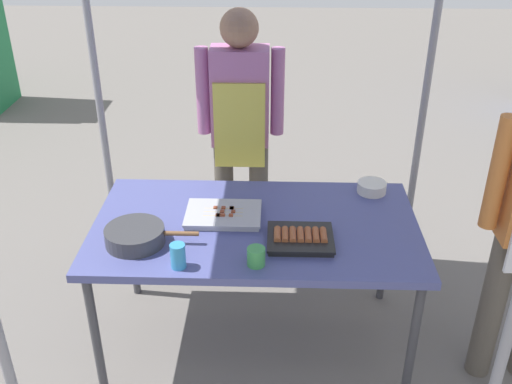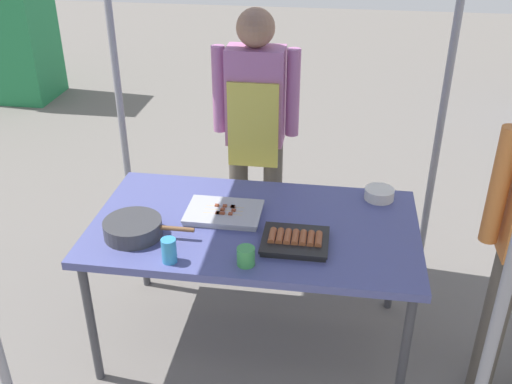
{
  "view_description": "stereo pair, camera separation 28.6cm",
  "coord_description": "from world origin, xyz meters",
  "views": [
    {
      "loc": [
        0.08,
        -2.46,
        2.27
      ],
      "look_at": [
        0.0,
        0.05,
        0.9
      ],
      "focal_mm": 41.26,
      "sensor_mm": 36.0,
      "label": 1
    },
    {
      "loc": [
        0.37,
        -2.43,
        2.27
      ],
      "look_at": [
        0.0,
        0.05,
        0.9
      ],
      "focal_mm": 41.26,
      "sensor_mm": 36.0,
      "label": 2
    }
  ],
  "objects": [
    {
      "name": "ground_plane",
      "position": [
        0.0,
        0.0,
        0.0
      ],
      "size": [
        18.0,
        18.0,
        0.0
      ],
      "primitive_type": "plane",
      "color": "#66605B"
    },
    {
      "name": "stall_table",
      "position": [
        0.0,
        0.0,
        0.7
      ],
      "size": [
        1.6,
        0.9,
        0.75
      ],
      "color": "#4C518C",
      "rests_on": "ground"
    },
    {
      "name": "tray_grilled_sausages",
      "position": [
        0.21,
        -0.15,
        0.77
      ],
      "size": [
        0.31,
        0.26,
        0.05
      ],
      "color": "black",
      "rests_on": "stall_table"
    },
    {
      "name": "tray_meat_skewers",
      "position": [
        -0.16,
        0.05,
        0.77
      ],
      "size": [
        0.38,
        0.27,
        0.04
      ],
      "color": "#ADADB2",
      "rests_on": "stall_table"
    },
    {
      "name": "cooking_wok",
      "position": [
        -0.55,
        -0.19,
        0.79
      ],
      "size": [
        0.44,
        0.28,
        0.08
      ],
      "color": "#38383A",
      "rests_on": "stall_table"
    },
    {
      "name": "condiment_bowl",
      "position": [
        0.61,
        0.34,
        0.78
      ],
      "size": [
        0.15,
        0.15,
        0.06
      ],
      "primitive_type": "cylinder",
      "color": "silver",
      "rests_on": "stall_table"
    },
    {
      "name": "drink_cup_near_edge",
      "position": [
        0.01,
        -0.34,
        0.79
      ],
      "size": [
        0.08,
        0.08,
        0.09
      ],
      "primitive_type": "cylinder",
      "color": "#3F994C",
      "rests_on": "stall_table"
    },
    {
      "name": "drink_cup_by_wok",
      "position": [
        -0.32,
        -0.37,
        0.81
      ],
      "size": [
        0.07,
        0.07,
        0.12
      ],
      "primitive_type": "cylinder",
      "color": "#338CBF",
      "rests_on": "stall_table"
    },
    {
      "name": "vendor_woman",
      "position": [
        -0.12,
        0.84,
        0.96
      ],
      "size": [
        0.52,
        0.23,
        1.62
      ],
      "rotation": [
        0.0,
        0.0,
        3.14
      ],
      "color": "#595147",
      "rests_on": "ground"
    },
    {
      "name": "neighbor_stall_right",
      "position": [
        -3.23,
        3.55,
        0.99
      ],
      "size": [
        0.82,
        0.71,
        1.97
      ],
      "color": "#237F47",
      "rests_on": "ground"
    }
  ]
}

